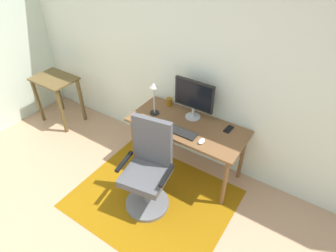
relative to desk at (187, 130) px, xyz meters
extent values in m
cube|color=silver|center=(-0.17, 0.38, 0.66)|extent=(6.00, 0.10, 2.60)
cube|color=#855609|center=(-0.07, -0.62, -0.63)|extent=(1.74, 1.41, 0.01)
cube|color=brown|center=(0.00, 0.00, 0.06)|extent=(1.37, 0.61, 0.03)
cylinder|color=brown|center=(-0.62, -0.25, -0.29)|extent=(0.04, 0.04, 0.68)
cylinder|color=brown|center=(0.62, -0.25, -0.29)|extent=(0.04, 0.04, 0.68)
cylinder|color=brown|center=(-0.62, 0.25, -0.29)|extent=(0.04, 0.04, 0.68)
cylinder|color=brown|center=(0.62, 0.25, -0.29)|extent=(0.04, 0.04, 0.68)
cylinder|color=#B2B2B7|center=(-0.02, 0.17, 0.08)|extent=(0.18, 0.18, 0.01)
cylinder|color=#B2B2B7|center=(-0.02, 0.17, 0.15)|extent=(0.04, 0.04, 0.12)
cube|color=black|center=(-0.02, 0.17, 0.39)|extent=(0.48, 0.04, 0.34)
cube|color=black|center=(-0.02, 0.15, 0.39)|extent=(0.44, 0.00, 0.30)
cube|color=black|center=(-0.02, -0.16, 0.09)|extent=(0.43, 0.13, 0.02)
ellipsoid|color=white|center=(0.28, -0.18, 0.09)|extent=(0.06, 0.10, 0.03)
cylinder|color=#82540F|center=(-0.40, 0.23, 0.13)|extent=(0.08, 0.08, 0.10)
cube|color=black|center=(0.43, 0.18, 0.08)|extent=(0.08, 0.14, 0.01)
cylinder|color=black|center=(-0.45, -0.02, 0.08)|extent=(0.11, 0.11, 0.01)
cylinder|color=beige|center=(-0.45, -0.02, 0.26)|extent=(0.02, 0.02, 0.34)
cone|color=beige|center=(-0.45, -0.02, 0.46)|extent=(0.10, 0.10, 0.06)
cylinder|color=slate|center=(-0.07, -0.72, -0.61)|extent=(0.49, 0.49, 0.05)
cylinder|color=slate|center=(-0.07, -0.72, -0.39)|extent=(0.06, 0.06, 0.39)
cube|color=#4C4C51|center=(-0.07, -0.72, -0.16)|extent=(0.52, 0.52, 0.08)
cube|color=#4C4C51|center=(-0.10, -0.53, 0.16)|extent=(0.43, 0.13, 0.56)
cube|color=black|center=(-0.31, -0.76, -0.05)|extent=(0.09, 0.31, 0.03)
cube|color=black|center=(0.17, -0.68, -0.05)|extent=(0.09, 0.31, 0.03)
cube|color=brown|center=(-2.15, -0.13, 0.09)|extent=(0.62, 0.46, 0.02)
cube|color=brown|center=(-2.42, -0.32, -0.28)|extent=(0.04, 0.04, 0.71)
cube|color=brown|center=(-1.89, -0.32, -0.28)|extent=(0.04, 0.04, 0.71)
cube|color=brown|center=(-2.42, 0.06, -0.28)|extent=(0.04, 0.04, 0.71)
cube|color=brown|center=(-1.89, 0.06, -0.28)|extent=(0.04, 0.04, 0.71)
camera|label=1|loc=(1.25, -2.29, 2.05)|focal=30.47mm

